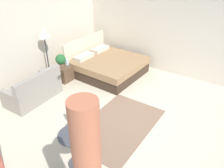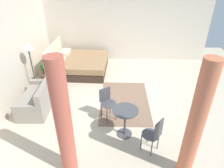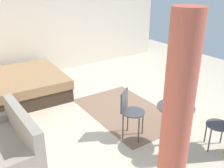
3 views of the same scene
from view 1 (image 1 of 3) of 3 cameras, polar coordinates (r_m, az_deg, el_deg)
The scene contains 12 objects.
ground_plane at distance 5.57m, azimuth 4.34°, elevation -8.73°, with size 8.86×9.67×0.02m, color beige.
wall_back at distance 6.93m, azimuth -20.23°, elevation 11.10°, with size 8.86×0.12×2.87m, color beige.
wall_right at distance 7.36m, azimuth 16.60°, elevation 12.74°, with size 0.12×6.67×2.87m, color beige.
area_rug at distance 5.37m, azimuth 1.55°, elevation -10.20°, with size 2.24×1.42×0.01m, color #7F604C.
bed at distance 7.45m, azimuth -1.25°, elevation 4.69°, with size 2.00×2.09×1.05m.
couch at distance 6.42m, azimuth -18.94°, elevation -1.55°, with size 1.47×0.79×0.83m.
nightstand at distance 7.21m, azimuth -11.47°, elevation 2.70°, with size 0.52×0.38×0.47m.
potted_plant at distance 6.98m, azimuth -12.69°, elevation 5.86°, with size 0.31×0.31×0.41m.
vase at distance 7.15m, azimuth -11.19°, elevation 5.43°, with size 0.11×0.11×0.18m.
floor_lamp at distance 6.83m, azimuth -16.54°, elevation 10.99°, with size 0.33×0.33×1.61m.
balcony_table at distance 4.26m, azimuth -9.05°, elevation -14.55°, with size 0.60×0.60×0.73m.
cafe_chair_near_window at distance 4.82m, azimuth -8.14°, elevation -7.82°, with size 0.56×0.56×0.86m.
Camera 1 is at (-3.83, -2.07, 3.47)m, focal length 36.59 mm.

